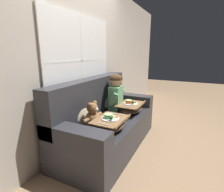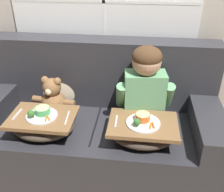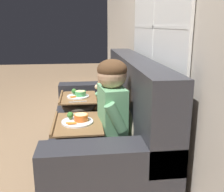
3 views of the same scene
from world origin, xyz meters
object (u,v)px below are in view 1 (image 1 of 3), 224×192
child_figure (116,91)px  lap_tray_teddy (110,124)px  throw_pillow_behind_child (107,99)px  teddy_bear (93,116)px  throw_pillow_behind_teddy (81,112)px  couch (105,123)px  lap_tray_child (130,108)px

child_figure → lap_tray_teddy: 0.81m
throw_pillow_behind_child → teddy_bear: (-0.72, -0.18, -0.02)m
throw_pillow_behind_teddy → child_figure: child_figure is taller
couch → throw_pillow_behind_child: couch is taller
couch → throw_pillow_behind_teddy: (-0.36, 0.17, 0.26)m
throw_pillow_behind_child → lap_tray_teddy: 0.85m
couch → child_figure: 0.56m
throw_pillow_behind_child → child_figure: child_figure is taller
child_figure → lap_tray_child: 0.36m
teddy_bear → lap_tray_child: (0.72, -0.25, -0.06)m
child_figure → teddy_bear: 0.75m
child_figure → couch: bearing=178.6°
child_figure → throw_pillow_behind_teddy: bearing=166.4°
child_figure → lap_tray_teddy: bearing=-160.3°
throw_pillow_behind_child → lap_tray_teddy: size_ratio=0.76×
couch → teddy_bear: bearing=-178.0°
throw_pillow_behind_child → lap_tray_child: throw_pillow_behind_child is taller
throw_pillow_behind_child → lap_tray_child: (-0.00, -0.43, -0.09)m
couch → throw_pillow_behind_teddy: size_ratio=5.16×
teddy_bear → couch: bearing=2.0°
teddy_bear → lap_tray_teddy: (0.00, -0.25, -0.06)m
throw_pillow_behind_child → lap_tray_child: 0.44m
throw_pillow_behind_teddy → lap_tray_child: (0.72, -0.43, -0.09)m
throw_pillow_behind_child → child_figure: size_ratio=0.60×
child_figure → lap_tray_child: size_ratio=1.27×
teddy_bear → lap_tray_teddy: size_ratio=0.76×
teddy_bear → lap_tray_child: teddy_bear is taller
child_figure → teddy_bear: bearing=-179.7°
throw_pillow_behind_child → teddy_bear: 0.75m
throw_pillow_behind_teddy → couch: bearing=-24.8°
throw_pillow_behind_child → lap_tray_teddy: throw_pillow_behind_child is taller
lap_tray_teddy → throw_pillow_behind_child: bearing=31.0°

